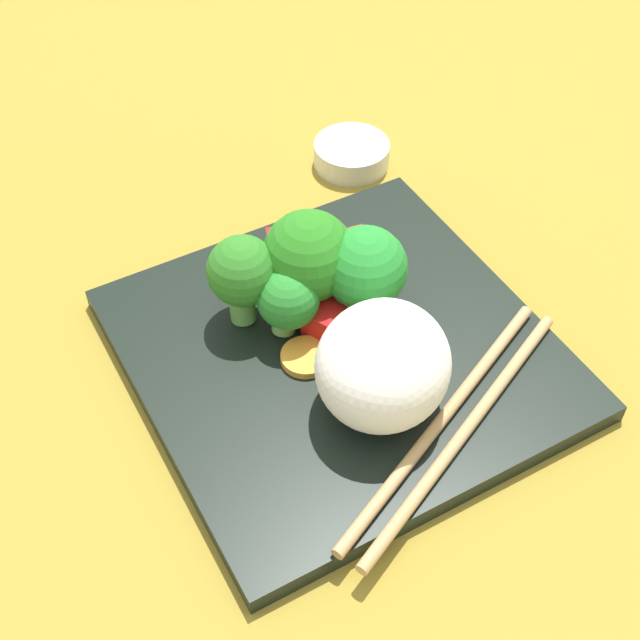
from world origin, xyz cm
name	(u,v)px	position (x,y,z in cm)	size (l,w,h in cm)	color
ground_plane	(340,370)	(0.00, 0.00, -1.00)	(110.00, 110.00, 2.00)	olive
square_plate	(340,353)	(0.00, 0.00, 0.65)	(24.07, 24.07, 1.29)	black
rice_mound	(383,365)	(0.02, -4.81, 4.64)	(8.08, 7.46, 6.69)	white
broccoli_floret_0	(305,258)	(-0.26, 4.13, 5.26)	(5.70, 5.70, 6.92)	#6AA153
broccoli_floret_1	(365,269)	(2.67, 1.93, 4.93)	(5.17, 5.17, 6.45)	#70A44D
broccoli_floret_2	(242,273)	(-4.02, 4.97, 4.97)	(4.37, 4.37, 6.13)	#65A64A
broccoli_floret_3	(288,300)	(-2.19, 2.59, 4.03)	(3.83, 3.83, 4.89)	#83B958
carrot_slice_0	(334,277)	(2.30, 5.09, 1.64)	(2.95, 2.95, 0.70)	orange
carrot_slice_1	(260,278)	(-1.96, 7.26, 1.58)	(3.11, 3.11, 0.57)	orange
carrot_slice_2	(304,354)	(-2.33, 0.25, 1.54)	(3.05, 3.05, 0.49)	gold
pepper_chunk_0	(386,327)	(2.80, -0.62, 2.23)	(2.28, 1.68, 1.86)	red
pepper_chunk_1	(349,249)	(4.11, 6.39, 2.25)	(2.72, 2.12, 1.92)	red
pepper_chunk_2	(331,322)	(0.00, 1.18, 2.33)	(2.77, 2.50, 2.08)	red
pepper_chunk_3	(317,249)	(2.40, 7.76, 1.93)	(2.05, 1.95, 1.27)	red
pepper_chunk_4	(285,242)	(0.86, 9.32, 1.90)	(2.45, 1.94, 1.21)	red
chicken_piece_0	(300,264)	(0.51, 6.48, 2.42)	(3.22, 2.27, 2.25)	tan
chicken_piece_2	(377,279)	(4.44, 3.25, 2.17)	(2.63, 2.21, 1.75)	tan
chopstick_pair	(454,425)	(2.70, -8.32, 1.65)	(19.37, 11.12, 0.71)	tan
sauce_cup	(352,154)	(10.12, 16.89, 0.92)	(5.76, 5.76, 1.84)	silver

